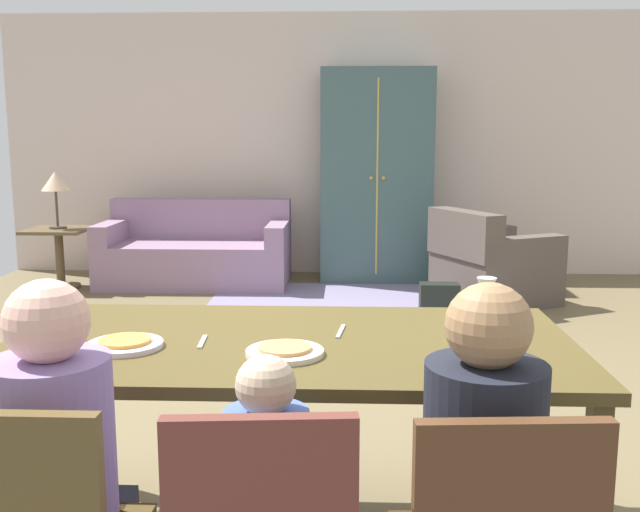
{
  "coord_description": "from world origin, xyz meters",
  "views": [
    {
      "loc": [
        0.1,
        -3.59,
        1.45
      ],
      "look_at": [
        -0.04,
        -0.01,
        0.85
      ],
      "focal_mm": 40.28,
      "sensor_mm": 36.0,
      "label": 1
    }
  ],
  "objects_px": {
    "wine_glass": "(486,292)",
    "couch": "(196,254)",
    "plate_near_child": "(285,352)",
    "handbag": "(439,299)",
    "dining_table": "(290,358)",
    "person_woman": "(477,509)",
    "side_table": "(59,249)",
    "person_man": "(64,501)",
    "table_lamp": "(55,183)",
    "plate_near_man": "(125,345)",
    "armoire": "(376,176)",
    "armchair": "(490,266)"
  },
  "relations": [
    {
      "from": "plate_near_child",
      "to": "person_man",
      "type": "distance_m",
      "value": 0.77
    },
    {
      "from": "person_woman",
      "to": "armoire",
      "type": "relative_size",
      "value": 0.53
    },
    {
      "from": "plate_near_man",
      "to": "person_man",
      "type": "relative_size",
      "value": 0.23
    },
    {
      "from": "dining_table",
      "to": "person_woman",
      "type": "bearing_deg",
      "value": -51.64
    },
    {
      "from": "dining_table",
      "to": "person_man",
      "type": "distance_m",
      "value": 0.88
    },
    {
      "from": "plate_near_man",
      "to": "side_table",
      "type": "bearing_deg",
      "value": 114.68
    },
    {
      "from": "table_lamp",
      "to": "armchair",
      "type": "bearing_deg",
      "value": -6.02
    },
    {
      "from": "table_lamp",
      "to": "handbag",
      "type": "xyz_separation_m",
      "value": [
        3.52,
        -0.9,
        -0.88
      ]
    },
    {
      "from": "dining_table",
      "to": "wine_glass",
      "type": "distance_m",
      "value": 0.75
    },
    {
      "from": "couch",
      "to": "plate_near_child",
      "type": "bearing_deg",
      "value": -74.67
    },
    {
      "from": "dining_table",
      "to": "couch",
      "type": "distance_m",
      "value": 4.75
    },
    {
      "from": "wine_glass",
      "to": "table_lamp",
      "type": "xyz_separation_m",
      "value": [
        -3.27,
        4.11,
        0.12
      ]
    },
    {
      "from": "plate_near_child",
      "to": "handbag",
      "type": "distance_m",
      "value": 3.75
    },
    {
      "from": "handbag",
      "to": "person_man",
      "type": "bearing_deg",
      "value": -110.08
    },
    {
      "from": "armchair",
      "to": "table_lamp",
      "type": "relative_size",
      "value": 2.12
    },
    {
      "from": "side_table",
      "to": "wine_glass",
      "type": "bearing_deg",
      "value": -51.56
    },
    {
      "from": "person_woman",
      "to": "table_lamp",
      "type": "distance_m",
      "value": 5.88
    },
    {
      "from": "wine_glass",
      "to": "side_table",
      "type": "bearing_deg",
      "value": 128.44
    },
    {
      "from": "person_man",
      "to": "armoire",
      "type": "xyz_separation_m",
      "value": [
        1.01,
        5.54,
        0.54
      ]
    },
    {
      "from": "wine_glass",
      "to": "couch",
      "type": "xyz_separation_m",
      "value": [
        -2.0,
        4.37,
        -0.59
      ]
    },
    {
      "from": "handbag",
      "to": "side_table",
      "type": "bearing_deg",
      "value": 165.64
    },
    {
      "from": "person_man",
      "to": "couch",
      "type": "bearing_deg",
      "value": 98.29
    },
    {
      "from": "armoire",
      "to": "person_man",
      "type": "bearing_deg",
      "value": -100.35
    },
    {
      "from": "side_table",
      "to": "table_lamp",
      "type": "relative_size",
      "value": 1.07
    },
    {
      "from": "side_table",
      "to": "table_lamp",
      "type": "height_order",
      "value": "table_lamp"
    },
    {
      "from": "plate_near_child",
      "to": "couch",
      "type": "height_order",
      "value": "couch"
    },
    {
      "from": "dining_table",
      "to": "plate_near_man",
      "type": "distance_m",
      "value": 0.55
    },
    {
      "from": "person_man",
      "to": "handbag",
      "type": "xyz_separation_m",
      "value": [
        1.49,
        4.07,
        -0.38
      ]
    },
    {
      "from": "person_woman",
      "to": "table_lamp",
      "type": "relative_size",
      "value": 2.05
    },
    {
      "from": "couch",
      "to": "table_lamp",
      "type": "distance_m",
      "value": 1.47
    },
    {
      "from": "handbag",
      "to": "wine_glass",
      "type": "bearing_deg",
      "value": -94.45
    },
    {
      "from": "wine_glass",
      "to": "handbag",
      "type": "height_order",
      "value": "wine_glass"
    },
    {
      "from": "couch",
      "to": "table_lamp",
      "type": "xyz_separation_m",
      "value": [
        -1.27,
        -0.26,
        0.71
      ]
    },
    {
      "from": "plate_near_child",
      "to": "wine_glass",
      "type": "height_order",
      "value": "wine_glass"
    },
    {
      "from": "couch",
      "to": "armoire",
      "type": "distance_m",
      "value": 1.95
    },
    {
      "from": "wine_glass",
      "to": "plate_near_child",
      "type": "bearing_deg",
      "value": -152.82
    },
    {
      "from": "dining_table",
      "to": "armoire",
      "type": "relative_size",
      "value": 0.93
    },
    {
      "from": "dining_table",
      "to": "plate_near_man",
      "type": "height_order",
      "value": "plate_near_man"
    },
    {
      "from": "dining_table",
      "to": "armoire",
      "type": "xyz_separation_m",
      "value": [
        0.48,
        4.87,
        0.36
      ]
    },
    {
      "from": "plate_near_man",
      "to": "person_woman",
      "type": "distance_m",
      "value": 1.23
    },
    {
      "from": "plate_near_child",
      "to": "person_woman",
      "type": "bearing_deg",
      "value": -42.8
    },
    {
      "from": "wine_glass",
      "to": "handbag",
      "type": "bearing_deg",
      "value": 85.55
    },
    {
      "from": "side_table",
      "to": "person_man",
      "type": "bearing_deg",
      "value": -67.79
    },
    {
      "from": "side_table",
      "to": "plate_near_child",
      "type": "bearing_deg",
      "value": -60.18
    },
    {
      "from": "plate_near_child",
      "to": "armoire",
      "type": "height_order",
      "value": "armoire"
    },
    {
      "from": "person_woman",
      "to": "handbag",
      "type": "xyz_separation_m",
      "value": [
        0.42,
        4.07,
        -0.38
      ]
    },
    {
      "from": "couch",
      "to": "armchair",
      "type": "relative_size",
      "value": 1.58
    },
    {
      "from": "dining_table",
      "to": "person_man",
      "type": "height_order",
      "value": "person_man"
    },
    {
      "from": "armchair",
      "to": "side_table",
      "type": "bearing_deg",
      "value": 173.98
    },
    {
      "from": "plate_near_child",
      "to": "person_man",
      "type": "bearing_deg",
      "value": -137.33
    }
  ]
}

